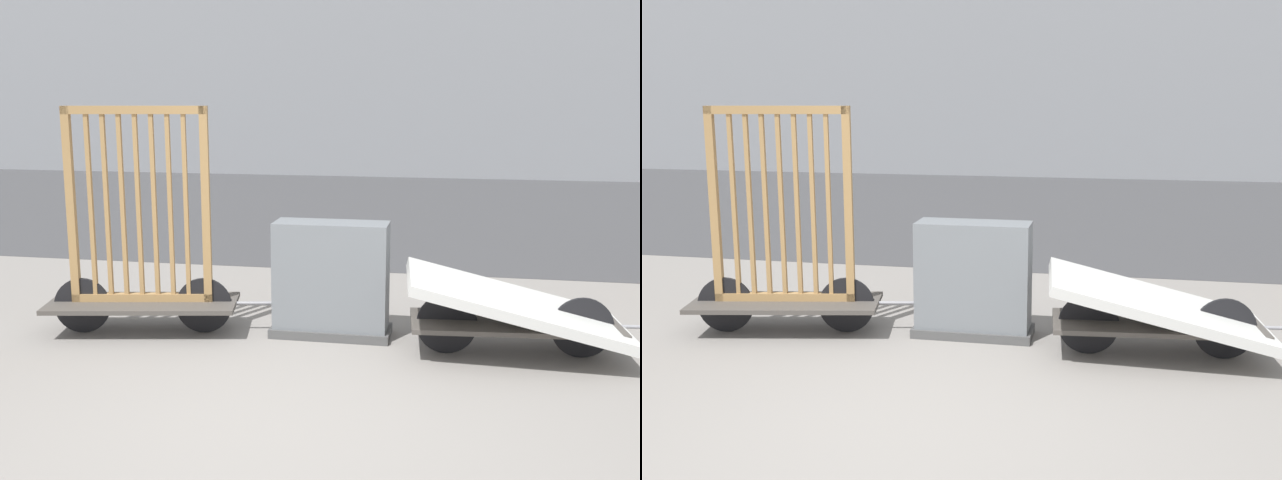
{
  "view_description": "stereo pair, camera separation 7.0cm",
  "coord_description": "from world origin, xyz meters",
  "views": [
    {
      "loc": [
        1.15,
        -4.37,
        2.11
      ],
      "look_at": [
        0.0,
        1.68,
        0.91
      ],
      "focal_mm": 42.0,
      "sensor_mm": 36.0,
      "label": 1
    },
    {
      "loc": [
        1.22,
        -4.36,
        2.11
      ],
      "look_at": [
        0.0,
        1.68,
        0.91
      ],
      "focal_mm": 42.0,
      "sensor_mm": 36.0,
      "label": 2
    }
  ],
  "objects": [
    {
      "name": "ground_plane",
      "position": [
        0.0,
        0.0,
        0.0
      ],
      "size": [
        60.0,
        60.0,
        0.0
      ],
      "primitive_type": "plane",
      "color": "gray"
    },
    {
      "name": "road_strip",
      "position": [
        0.0,
        9.62,
        0.0
      ],
      "size": [
        56.0,
        10.5,
        0.01
      ],
      "color": "#424244",
      "rests_on": "ground_plane"
    },
    {
      "name": "bike_cart_with_bedframe",
      "position": [
        -1.61,
        1.68,
        0.66
      ],
      "size": [
        2.4,
        0.94,
        2.01
      ],
      "rotation": [
        0.0,
        0.0,
        0.19
      ],
      "color": "#4C4742",
      "rests_on": "ground_plane"
    },
    {
      "name": "utility_cabinet",
      "position": [
        0.06,
        1.92,
        0.47
      ],
      "size": [
        1.05,
        0.43,
        1.02
      ],
      "color": "#4C4C4C",
      "rests_on": "ground_plane"
    },
    {
      "name": "bike_cart_with_mattress",
      "position": [
        1.62,
        1.68,
        0.39
      ],
      "size": [
        2.45,
        1.2,
        0.7
      ],
      "rotation": [
        0.0,
        0.0,
        0.09
      ],
      "color": "#4C4742",
      "rests_on": "ground_plane"
    }
  ]
}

